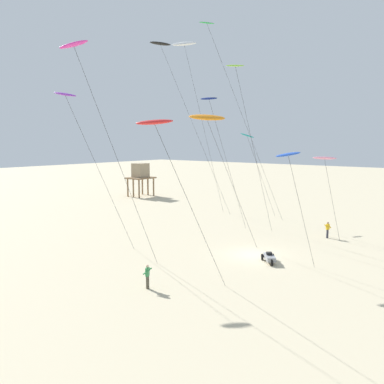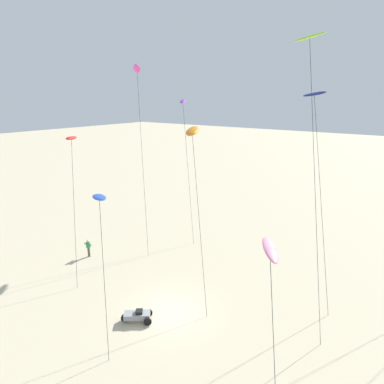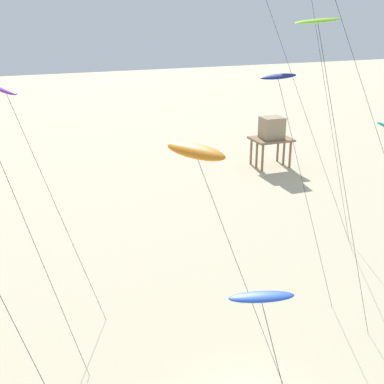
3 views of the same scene
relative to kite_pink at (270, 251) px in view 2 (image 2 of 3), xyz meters
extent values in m
plane|color=beige|center=(-8.04, 3.06, -8.20)|extent=(260.00, 260.00, 0.00)
ellipsoid|color=pink|center=(-0.01, 0.01, 0.06)|extent=(1.73, 2.22, 0.44)
cylinder|color=#262626|center=(0.74, -0.67, -4.12)|extent=(1.54, 1.39, 8.17)
ellipsoid|color=#8CD833|center=(-2.05, 8.93, 9.39)|extent=(2.32, 1.41, 0.50)
cylinder|color=#262626|center=(-0.40, 7.44, 0.56)|extent=(3.33, 3.01, 17.53)
ellipsoid|color=blue|center=(-9.90, -0.67, 0.68)|extent=(2.33, 1.59, 0.53)
cylinder|color=#262626|center=(-8.98, -1.51, -3.80)|extent=(1.89, 1.71, 8.80)
ellipsoid|color=purple|center=(-17.21, 16.53, 5.64)|extent=(1.60, 2.01, 0.59)
cylinder|color=#262626|center=(-15.15, 14.66, -1.32)|extent=(4.16, 3.76, 13.76)
ellipsoid|color=orange|center=(-9.27, 7.30, 3.73)|extent=(2.73, 3.21, 0.92)
cylinder|color=#262626|center=(-7.47, 5.68, -2.31)|extent=(3.63, 3.28, 11.78)
ellipsoid|color=red|center=(-19.23, 4.16, 2.84)|extent=(2.14, 2.21, 0.53)
cylinder|color=#262626|center=(-17.48, 2.58, -2.74)|extent=(3.53, 3.19, 10.93)
ellipsoid|color=navy|center=(-2.37, 12.02, 6.26)|extent=(2.09, 1.50, 0.58)
cylinder|color=#262626|center=(-0.74, 10.54, -1.00)|extent=(3.30, 2.98, 14.39)
ellipsoid|color=#D8339E|center=(-19.33, 12.10, 8.68)|extent=(1.93, 2.03, 0.86)
cylinder|color=#262626|center=(-17.13, 10.11, 0.19)|extent=(4.43, 4.01, 16.78)
cylinder|color=#4C4738|center=(-19.36, 4.86, -7.76)|extent=(0.22, 0.22, 0.88)
cube|color=#338C4C|center=(-19.36, 4.86, -7.03)|extent=(0.39, 0.33, 0.58)
sphere|color=beige|center=(-19.36, 4.86, -6.63)|extent=(0.20, 0.20, 0.20)
cylinder|color=#338C4C|center=(-19.56, 4.76, -6.98)|extent=(0.31, 0.49, 0.39)
cylinder|color=#338C4C|center=(-19.17, 4.96, -6.98)|extent=(0.31, 0.49, 0.39)
cube|color=gray|center=(-9.17, 0.99, -7.76)|extent=(1.76, 1.62, 0.36)
cube|color=black|center=(-9.05, 1.09, -7.48)|extent=(0.62, 0.62, 0.20)
cylinder|color=black|center=(-9.80, 0.48, -7.94)|extent=(0.48, 0.42, 0.52)
cylinder|color=black|center=(-8.32, 1.09, -7.94)|extent=(0.48, 0.42, 0.52)
cylinder|color=black|center=(-8.90, 1.80, -7.94)|extent=(0.48, 0.42, 0.52)
camera|label=1|loc=(-37.15, -12.82, 1.62)|focal=36.13mm
camera|label=2|loc=(4.55, -11.67, 6.04)|focal=30.49mm
camera|label=3|loc=(-17.51, -14.06, 10.24)|focal=47.49mm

